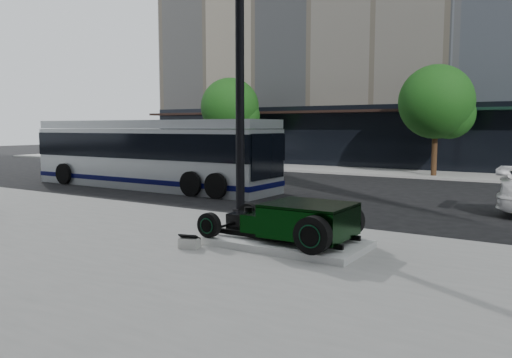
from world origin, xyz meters
The scene contains 8 objects.
ground centered at (0.00, 0.00, 0.00)m, with size 120.00×120.00×0.00m, color black.
sidewalk_far centered at (0.00, 14.00, 0.06)m, with size 70.00×4.00×0.12m, color gray.
street_trees centered at (1.15, 13.07, 3.77)m, with size 29.80×3.80×5.70m.
display_plinth centered at (1.99, -4.63, 0.20)m, with size 3.40×1.80×0.15m, color silver.
hot_rod centered at (2.33, -4.63, 0.70)m, with size 3.22×2.00×0.81m.
info_plaque centered at (0.39, -5.88, 0.24)m, with size 0.47×0.40×0.31m.
lamppost centered at (-0.83, -2.20, 3.91)m, with size 0.45×0.45×8.19m.
transit_bus centered at (-8.55, 2.15, 1.49)m, with size 12.12×2.88×2.92m.
Camera 1 is at (7.07, -13.78, 2.65)m, focal length 35.00 mm.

